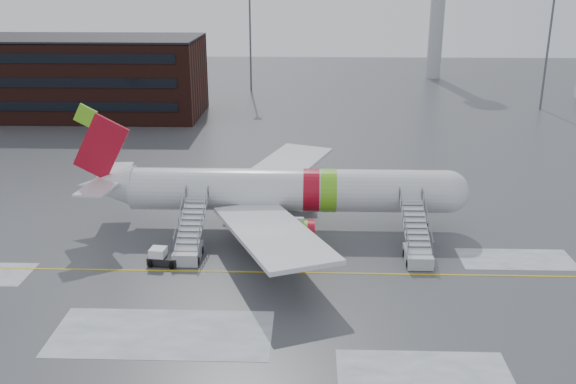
{
  "coord_description": "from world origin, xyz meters",
  "views": [
    {
      "loc": [
        3.2,
        -45.48,
        21.91
      ],
      "look_at": [
        1.49,
        6.41,
        4.0
      ],
      "focal_mm": 40.0,
      "sensor_mm": 36.0,
      "label": 1
    }
  ],
  "objects_px": {
    "airliner": "(278,191)",
    "airstair_fwd": "(417,247)",
    "airstair_aft": "(190,243)",
    "pushback_tug": "(162,257)"
  },
  "relations": [
    {
      "from": "airliner",
      "to": "pushback_tug",
      "type": "height_order",
      "value": "airliner"
    },
    {
      "from": "pushback_tug",
      "to": "airstair_aft",
      "type": "bearing_deg",
      "value": 41.52
    },
    {
      "from": "airstair_aft",
      "to": "pushback_tug",
      "type": "xyz_separation_m",
      "value": [
        -1.92,
        -1.7,
        -0.46
      ]
    },
    {
      "from": "airliner",
      "to": "airstair_fwd",
      "type": "relative_size",
      "value": 4.55
    },
    {
      "from": "airstair_aft",
      "to": "airstair_fwd",
      "type": "bearing_deg",
      "value": 0.0
    },
    {
      "from": "airstair_fwd",
      "to": "airstair_aft",
      "type": "bearing_deg",
      "value": 180.0
    },
    {
      "from": "airstair_fwd",
      "to": "airliner",
      "type": "bearing_deg",
      "value": 150.23
    },
    {
      "from": "airliner",
      "to": "airstair_fwd",
      "type": "bearing_deg",
      "value": -29.77
    },
    {
      "from": "airstair_aft",
      "to": "pushback_tug",
      "type": "bearing_deg",
      "value": -138.48
    },
    {
      "from": "airliner",
      "to": "pushback_tug",
      "type": "relative_size",
      "value": 13.91
    }
  ]
}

